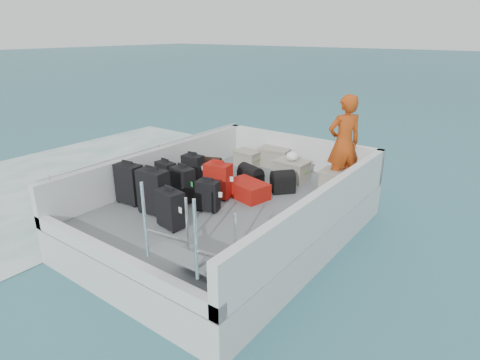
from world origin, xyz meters
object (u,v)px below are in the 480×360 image
object	(u,v)px
suitcase_2	(193,170)
crate_2	(292,171)
suitcase_7	(208,196)
suitcase_0	(129,184)
suitcase_1	(166,177)
suitcase_6	(170,209)
suitcase_3	(154,192)
crate_0	(247,159)
suitcase_8	(247,190)
crate_1	(275,158)
suitcase_5	(218,181)
passenger	(344,144)
crate_3	(339,183)
suitcase_4	(183,184)

from	to	relation	value
suitcase_2	crate_2	world-z (taller)	suitcase_2
suitcase_2	suitcase_7	xyz separation A→B (m)	(1.06, -0.79, -0.03)
suitcase_0	suitcase_1	world-z (taller)	suitcase_0
suitcase_6	crate_2	distance (m)	2.94
suitcase_1	suitcase_3	bearing A→B (deg)	-48.44
crate_0	crate_2	size ratio (longest dim) A/B	0.84
suitcase_6	suitcase_8	xyz separation A→B (m)	(0.25, 1.64, -0.15)
suitcase_7	crate_1	size ratio (longest dim) A/B	0.82
suitcase_6	suitcase_2	bearing A→B (deg)	131.97
suitcase_7	crate_2	xyz separation A→B (m)	(0.37, 2.12, -0.07)
suitcase_5	suitcase_6	distance (m)	1.34
suitcase_8	passenger	xyz separation A→B (m)	(1.18, 1.35, 0.75)
suitcase_6	crate_1	xyz separation A→B (m)	(-0.30, 3.45, -0.11)
crate_2	crate_3	size ratio (longest dim) A/B	0.98
suitcase_4	crate_2	xyz separation A→B (m)	(0.99, 2.06, -0.12)
suitcase_2	suitcase_5	distance (m)	0.87
crate_1	suitcase_6	bearing A→B (deg)	-84.99
suitcase_3	crate_2	bearing A→B (deg)	64.86
crate_3	suitcase_6	bearing A→B (deg)	-117.58
suitcase_3	suitcase_4	bearing A→B (deg)	83.62
crate_3	suitcase_0	bearing A→B (deg)	-135.97
suitcase_2	crate_0	distance (m)	1.54
suitcase_4	crate_0	bearing A→B (deg)	104.76
suitcase_4	crate_1	world-z (taller)	suitcase_4
suitcase_5	crate_0	size ratio (longest dim) A/B	1.21
crate_0	suitcase_3	bearing A→B (deg)	-85.70
suitcase_5	suitcase_0	bearing A→B (deg)	-144.33
suitcase_1	crate_3	size ratio (longest dim) A/B	0.90
suitcase_2	suitcase_4	bearing A→B (deg)	-65.24
suitcase_0	crate_1	size ratio (longest dim) A/B	1.11
crate_3	suitcase_7	bearing A→B (deg)	-124.82
crate_0	passenger	distance (m)	2.34
crate_1	crate_3	xyz separation A→B (m)	(1.78, -0.63, 0.00)
suitcase_6	crate_0	world-z (taller)	suitcase_6
suitcase_3	suitcase_8	distance (m)	1.68
crate_1	passenger	distance (m)	1.92
suitcase_5	suitcase_6	bearing A→B (deg)	-93.66
suitcase_2	crate_3	bearing A→B (deg)	20.30
suitcase_8	crate_0	size ratio (longest dim) A/B	1.40
suitcase_4	crate_3	distance (m)	2.84
crate_2	suitcase_5	bearing A→B (deg)	-110.57
suitcase_7	crate_1	distance (m)	2.69
suitcase_3	suitcase_4	distance (m)	0.65
suitcase_4	passenger	size ratio (longest dim) A/B	0.34
suitcase_5	crate_1	bearing A→B (deg)	82.90
suitcase_2	suitcase_7	distance (m)	1.32
crate_2	suitcase_7	bearing A→B (deg)	-99.86
crate_0	crate_3	xyz separation A→B (m)	(2.27, -0.27, 0.03)
suitcase_0	suitcase_4	xyz separation A→B (m)	(0.66, 0.62, -0.05)
suitcase_5	suitcase_8	world-z (taller)	suitcase_5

